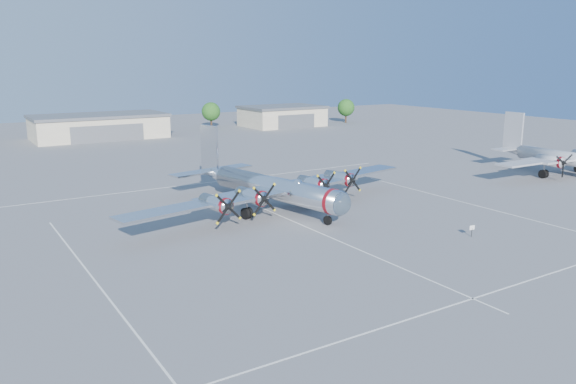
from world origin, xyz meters
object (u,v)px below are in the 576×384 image
tree_east (211,112)px  tree_far_east (346,108)px  twin_engine_east (554,174)px  main_bomber_b29 (269,209)px  hangar_east (282,116)px  info_placard (472,229)px  hangar_center (99,126)px

tree_east → tree_far_east: bearing=-11.9°
twin_engine_east → tree_east: bearing=103.1°
tree_far_east → twin_engine_east: (-20.16, -77.31, -4.22)m
main_bomber_b29 → hangar_east: bearing=46.5°
tree_far_east → main_bomber_b29: bearing=-133.0°
tree_east → info_placard: bearing=-100.4°
main_bomber_b29 → twin_engine_east: 47.56m
hangar_center → main_bomber_b29: hangar_center is taller
main_bomber_b29 → tree_east: bearing=59.0°
hangar_east → info_placard: 100.79m
tree_far_east → info_placard: bearing=-121.5°
hangar_center → tree_east: 30.64m
main_bomber_b29 → info_placard: size_ratio=34.37×
hangar_center → tree_far_east: tree_far_east is taller
hangar_east → twin_engine_east: bearing=-90.1°
hangar_center → info_placard: (11.68, -94.00, -1.90)m
hangar_center → twin_engine_east: bearing=-58.9°
twin_engine_east → info_placard: 39.04m
tree_east → hangar_east: bearing=-18.5°
hangar_center → twin_engine_east: 92.63m
twin_engine_east → info_placard: size_ratio=24.10×
hangar_east → tree_east: size_ratio=3.10×
tree_east → twin_engine_east: tree_east is taller
hangar_center → twin_engine_east: size_ratio=1.03×
hangar_center → hangar_east: (48.00, 0.00, 0.00)m
hangar_center → twin_engine_east: hangar_center is taller
tree_east → info_placard: size_ratio=5.79×
tree_east → tree_far_east: same height
tree_east → main_bomber_b29: tree_east is taller
tree_east → info_placard: 101.75m
hangar_center → main_bomber_b29: bearing=-89.6°
hangar_center → tree_far_east: 68.05m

